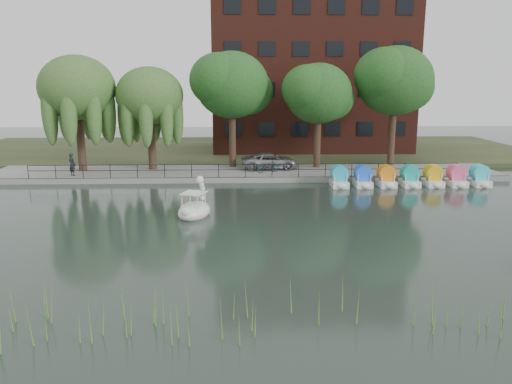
{
  "coord_description": "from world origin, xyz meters",
  "views": [
    {
      "loc": [
        -0.39,
        -23.38,
        7.4
      ],
      "look_at": [
        0.5,
        4.0,
        1.3
      ],
      "focal_mm": 35.0,
      "sensor_mm": 36.0,
      "label": 1
    }
  ],
  "objects_px": {
    "minivan": "(270,160)",
    "swan_boat": "(195,208)",
    "bicycle": "(267,166)",
    "pedestrian": "(72,163)"
  },
  "relations": [
    {
      "from": "swan_boat",
      "to": "minivan",
      "type": "bearing_deg",
      "value": 89.07
    },
    {
      "from": "pedestrian",
      "to": "swan_boat",
      "type": "distance_m",
      "value": 14.63
    },
    {
      "from": "bicycle",
      "to": "pedestrian",
      "type": "xyz_separation_m",
      "value": [
        -14.84,
        -0.9,
        0.49
      ]
    },
    {
      "from": "bicycle",
      "to": "pedestrian",
      "type": "bearing_deg",
      "value": 76.32
    },
    {
      "from": "pedestrian",
      "to": "swan_boat",
      "type": "xyz_separation_m",
      "value": [
        10.13,
        -10.51,
        -0.92
      ]
    },
    {
      "from": "minivan",
      "to": "bicycle",
      "type": "relative_size",
      "value": 3.09
    },
    {
      "from": "minivan",
      "to": "bicycle",
      "type": "xyz_separation_m",
      "value": [
        -0.31,
        -1.52,
        -0.24
      ]
    },
    {
      "from": "minivan",
      "to": "bicycle",
      "type": "height_order",
      "value": "minivan"
    },
    {
      "from": "pedestrian",
      "to": "swan_boat",
      "type": "height_order",
      "value": "pedestrian"
    },
    {
      "from": "minivan",
      "to": "swan_boat",
      "type": "distance_m",
      "value": 13.89
    }
  ]
}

